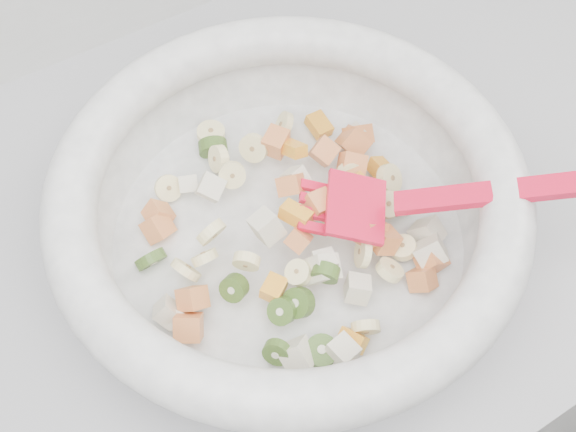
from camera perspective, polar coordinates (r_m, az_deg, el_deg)
counter at (r=1.13m, az=6.94°, el=-7.87°), size 2.00×0.60×0.90m
mixing_bowl at (r=0.61m, az=0.06°, el=0.64°), size 0.43×0.40×0.13m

